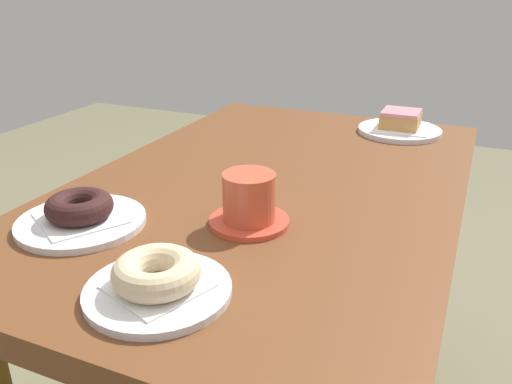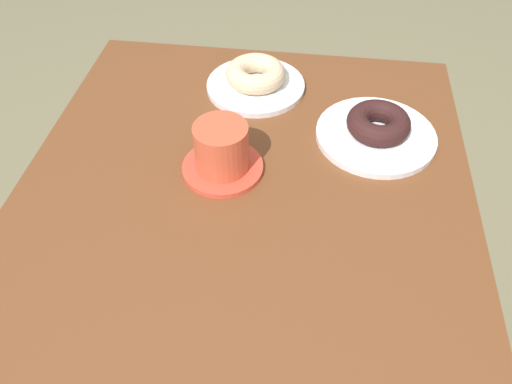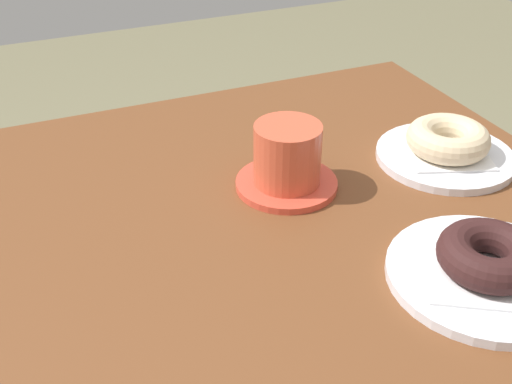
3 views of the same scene
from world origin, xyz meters
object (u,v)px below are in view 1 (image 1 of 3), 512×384
Objects in this scene: donut_chocolate_ring at (79,207)px; donut_sugar_ring at (156,272)px; coffee_cup at (249,201)px; plate_glazed_square at (399,130)px; plate_sugar_ring at (158,291)px; donut_glazed_square at (401,119)px; plate_chocolate_ring at (81,222)px.

donut_chocolate_ring is 0.26m from donut_sugar_ring.
donut_sugar_ring is 0.24m from coffee_cup.
plate_glazed_square is 1.10× the size of plate_sugar_ring.
plate_sugar_ring is at bearing -117.74° from donut_chocolate_ring.
coffee_cup is (0.23, -0.02, 0.01)m from donut_sugar_ring.
donut_chocolate_ring is at bearing 114.42° from coffee_cup.
donut_glazed_square is 0.70× the size of coffee_cup.
donut_glazed_square is (0.76, -0.39, 0.00)m from donut_chocolate_ring.
coffee_cup reaches higher than plate_chocolate_ring.
donut_glazed_square is at bearing -10.39° from donut_sugar_ring.
plate_sugar_ring is at bearing 174.35° from coffee_cup.
plate_sugar_ring is at bearing 169.61° from plate_glazed_square.
donut_glazed_square is at bearing -10.39° from plate_sugar_ring.
plate_sugar_ring is at bearing 90.00° from donut_sugar_ring.
plate_sugar_ring is at bearing 169.61° from donut_glazed_square.
plate_chocolate_ring is 0.26m from donut_sugar_ring.
donut_glazed_square is 0.89m from donut_sugar_ring.
plate_glazed_square is 0.03m from donut_glazed_square.
plate_chocolate_ring is 0.26m from plate_sugar_ring.
donut_sugar_ring is at bearing 169.61° from plate_glazed_square.
plate_chocolate_ring is at bearing 62.26° from donut_sugar_ring.
coffee_cup is at bearing -5.65° from plate_sugar_ring.
coffee_cup is (0.11, -0.25, 0.01)m from donut_chocolate_ring.
donut_sugar_ring is 0.86× the size of coffee_cup.
plate_sugar_ring is (-0.88, 0.16, -0.00)m from plate_glazed_square.
donut_glazed_square is at bearing -27.21° from plate_chocolate_ring.
plate_chocolate_ring is 0.85m from donut_glazed_square.
plate_glazed_square is (0.76, -0.39, 0.00)m from plate_chocolate_ring.
plate_sugar_ring is 0.03m from donut_sugar_ring.
coffee_cup is (0.11, -0.25, 0.04)m from plate_chocolate_ring.
donut_glazed_square is 0.89m from plate_sugar_ring.
donut_sugar_ring reaches higher than plate_sugar_ring.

